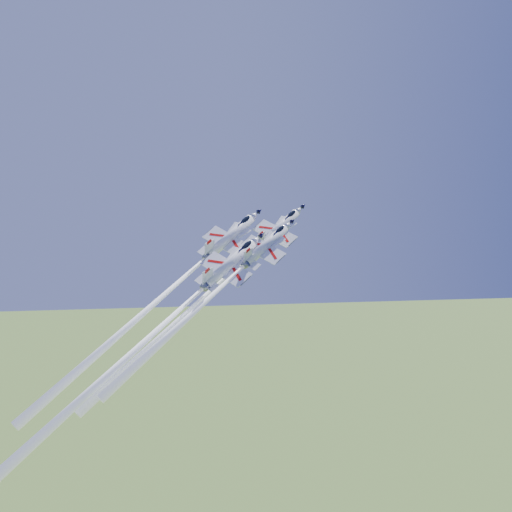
{
  "coord_description": "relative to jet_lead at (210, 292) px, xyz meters",
  "views": [
    {
      "loc": [
        -10.49,
        -106.95,
        114.79
      ],
      "look_at": [
        0.0,
        0.0,
        94.32
      ],
      "focal_mm": 40.0,
      "sensor_mm": 36.0,
      "label": 1
    }
  ],
  "objects": [
    {
      "name": "jet_slot",
      "position": [
        -9.7,
        -8.27,
        -4.88
      ],
      "size": [
        32.88,
        31.53,
        38.23
      ],
      "rotation": [
        0.58,
        0.31,
        -0.79
      ],
      "color": "white"
    },
    {
      "name": "jet_right",
      "position": [
        0.24,
        -4.3,
        0.44
      ],
      "size": [
        26.8,
        25.35,
        30.59
      ],
      "rotation": [
        0.58,
        0.31,
        -0.79
      ],
      "color": "white"
    },
    {
      "name": "jet_lead",
      "position": [
        0.0,
        0.0,
        0.0
      ],
      "size": [
        31.58,
        30.62,
        37.25
      ],
      "rotation": [
        0.58,
        0.31,
        -0.79
      ],
      "color": "white"
    },
    {
      "name": "jet_left",
      "position": [
        -9.14,
        0.19,
        -1.19
      ],
      "size": [
        32.65,
        31.32,
        37.97
      ],
      "rotation": [
        0.58,
        0.31,
        -0.79
      ],
      "color": "white"
    }
  ]
}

